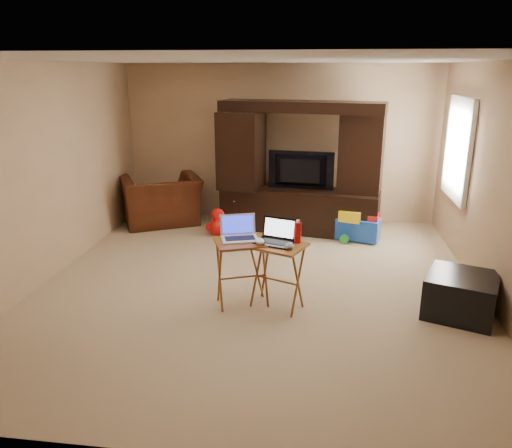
# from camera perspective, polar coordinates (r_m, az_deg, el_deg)

# --- Properties ---
(floor) EXTENTS (5.50, 5.50, 0.00)m
(floor) POSITION_cam_1_polar(r_m,az_deg,el_deg) (5.88, 0.26, -6.88)
(floor) COLOR tan
(floor) RESTS_ON ground
(ceiling) EXTENTS (5.50, 5.50, 0.00)m
(ceiling) POSITION_cam_1_polar(r_m,az_deg,el_deg) (5.36, 0.30, 18.27)
(ceiling) COLOR silver
(ceiling) RESTS_ON ground
(wall_back) EXTENTS (5.00, 0.00, 5.00)m
(wall_back) POSITION_cam_1_polar(r_m,az_deg,el_deg) (8.18, 2.76, 9.14)
(wall_back) COLOR tan
(wall_back) RESTS_ON ground
(wall_front) EXTENTS (5.00, 0.00, 5.00)m
(wall_front) POSITION_cam_1_polar(r_m,az_deg,el_deg) (2.90, -6.69, -6.39)
(wall_front) COLOR tan
(wall_front) RESTS_ON ground
(wall_left) EXTENTS (0.00, 5.50, 5.50)m
(wall_left) POSITION_cam_1_polar(r_m,az_deg,el_deg) (6.31, -22.99, 5.34)
(wall_left) COLOR tan
(wall_left) RESTS_ON ground
(wall_right) EXTENTS (0.00, 5.50, 5.50)m
(wall_right) POSITION_cam_1_polar(r_m,az_deg,el_deg) (5.74, 25.93, 3.90)
(wall_right) COLOR tan
(wall_right) RESTS_ON ground
(window_pane) EXTENTS (0.00, 1.20, 1.20)m
(window_pane) POSITION_cam_1_polar(r_m,az_deg,el_deg) (7.17, 22.24, 7.95)
(window_pane) COLOR white
(window_pane) RESTS_ON ground
(window_frame) EXTENTS (0.06, 1.14, 1.34)m
(window_frame) POSITION_cam_1_polar(r_m,az_deg,el_deg) (7.17, 22.08, 7.96)
(window_frame) COLOR white
(window_frame) RESTS_ON ground
(entertainment_center) EXTENTS (2.47, 1.01, 1.97)m
(entertainment_center) POSITION_cam_1_polar(r_m,az_deg,el_deg) (7.58, 5.06, 6.40)
(entertainment_center) COLOR black
(entertainment_center) RESTS_ON floor
(television) EXTENTS (1.01, 0.25, 0.57)m
(television) POSITION_cam_1_polar(r_m,az_deg,el_deg) (7.55, 5.04, 6.04)
(television) COLOR black
(television) RESTS_ON entertainment_center
(recliner) EXTENTS (1.55, 1.48, 0.78)m
(recliner) POSITION_cam_1_polar(r_m,az_deg,el_deg) (8.19, -10.84, 2.72)
(recliner) COLOR #471D0F
(recliner) RESTS_ON floor
(child_rocker) EXTENTS (0.40, 0.46, 0.52)m
(child_rocker) POSITION_cam_1_polar(r_m,az_deg,el_deg) (7.73, -2.34, 1.13)
(child_rocker) COLOR #1B6799
(child_rocker) RESTS_ON floor
(plush_toy) EXTENTS (0.38, 0.32, 0.43)m
(plush_toy) POSITION_cam_1_polar(r_m,az_deg,el_deg) (7.51, -4.38, 0.24)
(plush_toy) COLOR red
(plush_toy) RESTS_ON floor
(push_toy) EXTENTS (0.71, 0.59, 0.46)m
(push_toy) POSITION_cam_1_polar(r_m,az_deg,el_deg) (7.42, 11.60, -0.12)
(push_toy) COLOR blue
(push_toy) RESTS_ON floor
(ottoman) EXTENTS (0.86, 0.86, 0.43)m
(ottoman) POSITION_cam_1_polar(r_m,az_deg,el_deg) (5.52, 22.38, -7.53)
(ottoman) COLOR black
(ottoman) RESTS_ON floor
(tray_table_left) EXTENTS (0.67, 0.61, 0.71)m
(tray_table_left) POSITION_cam_1_polar(r_m,az_deg,el_deg) (5.27, -1.55, -5.61)
(tray_table_left) COLOR #945123
(tray_table_left) RESTS_ON floor
(tray_table_right) EXTENTS (0.67, 0.61, 0.70)m
(tray_table_right) POSITION_cam_1_polar(r_m,az_deg,el_deg) (5.21, 2.41, -5.97)
(tray_table_right) COLOR #8E5C22
(tray_table_right) RESTS_ON floor
(laptop_left) EXTENTS (0.45, 0.40, 0.24)m
(laptop_left) POSITION_cam_1_polar(r_m,az_deg,el_deg) (5.14, -1.87, -0.56)
(laptop_left) COLOR silver
(laptop_left) RESTS_ON tray_table_left
(laptop_right) EXTENTS (0.44, 0.40, 0.24)m
(laptop_right) POSITION_cam_1_polar(r_m,az_deg,el_deg) (5.07, 2.05, -0.97)
(laptop_right) COLOR black
(laptop_right) RESTS_ON tray_table_right
(mouse_left) EXTENTS (0.12, 0.16, 0.06)m
(mouse_left) POSITION_cam_1_polar(r_m,az_deg,el_deg) (5.04, 0.42, -1.98)
(mouse_left) COLOR white
(mouse_left) RESTS_ON tray_table_left
(mouse_right) EXTENTS (0.11, 0.16, 0.06)m
(mouse_right) POSITION_cam_1_polar(r_m,az_deg,el_deg) (4.95, 3.84, -2.55)
(mouse_right) COLOR #45464A
(mouse_right) RESTS_ON tray_table_right
(water_bottle) EXTENTS (0.07, 0.07, 0.22)m
(water_bottle) POSITION_cam_1_polar(r_m,az_deg,el_deg) (5.11, 4.79, -0.99)
(water_bottle) COLOR #B70B0C
(water_bottle) RESTS_ON tray_table_right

